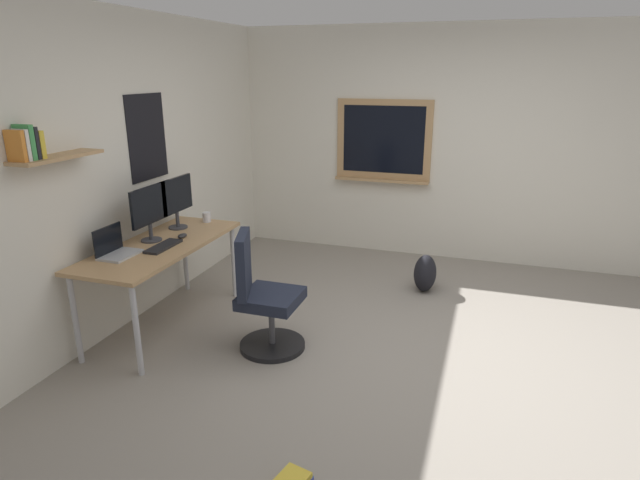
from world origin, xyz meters
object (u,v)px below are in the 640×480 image
(laptop, at_px, (115,249))
(monitor_primary, at_px, (149,210))
(desk, at_px, (161,251))
(monitor_secondary, at_px, (177,199))
(backpack, at_px, (425,273))
(coffee_mug, at_px, (207,217))
(keyboard, at_px, (163,246))
(office_chair, at_px, (263,300))
(computer_mouse, at_px, (182,236))

(laptop, xyz_separation_m, monitor_primary, (0.40, -0.05, 0.22))
(desk, distance_m, laptop, 0.41)
(desk, bearing_deg, monitor_secondary, 13.52)
(backpack, bearing_deg, laptop, 130.04)
(monitor_primary, height_order, coffee_mug, monitor_primary)
(monitor_primary, distance_m, keyboard, 0.34)
(monitor_primary, bearing_deg, monitor_secondary, 0.00)
(office_chair, xyz_separation_m, laptop, (-0.26, 1.11, 0.39))
(office_chair, bearing_deg, desk, 84.05)
(office_chair, relative_size, backpack, 2.56)
(laptop, bearing_deg, keyboard, -40.08)
(computer_mouse, bearing_deg, monitor_primary, 130.33)
(coffee_mug, xyz_separation_m, backpack, (0.76, -1.98, -0.60))
(monitor_primary, xyz_separation_m, coffee_mug, (0.66, -0.14, -0.22))
(desk, relative_size, coffee_mug, 17.44)
(desk, relative_size, monitor_secondary, 3.46)
(laptop, relative_size, coffee_mug, 3.37)
(keyboard, relative_size, computer_mouse, 3.56)
(keyboard, xyz_separation_m, coffee_mug, (0.78, 0.05, 0.04))
(coffee_mug, bearing_deg, desk, 177.39)
(laptop, bearing_deg, desk, -23.15)
(laptop, distance_m, keyboard, 0.37)
(laptop, height_order, backpack, laptop)
(office_chair, bearing_deg, computer_mouse, 71.11)
(laptop, xyz_separation_m, monitor_secondary, (0.80, -0.05, 0.22))
(computer_mouse, bearing_deg, office_chair, -108.89)
(monitor_secondary, distance_m, keyboard, 0.61)
(office_chair, height_order, laptop, laptop)
(office_chair, bearing_deg, backpack, -34.07)
(computer_mouse, bearing_deg, desk, 157.70)
(monitor_primary, xyz_separation_m, keyboard, (-0.12, -0.19, -0.26))
(laptop, bearing_deg, backpack, -49.96)
(backpack, bearing_deg, computer_mouse, 123.12)
(computer_mouse, bearing_deg, keyboard, 180.00)
(laptop, bearing_deg, monitor_primary, -6.86)
(office_chair, xyz_separation_m, computer_mouse, (0.30, 0.88, 0.35))
(monitor_primary, height_order, backpack, monitor_primary)
(desk, relative_size, computer_mouse, 15.43)
(office_chair, distance_m, computer_mouse, 0.99)
(laptop, height_order, keyboard, laptop)
(laptop, xyz_separation_m, coffee_mug, (1.06, -0.19, -0.01))
(computer_mouse, distance_m, coffee_mug, 0.51)
(monitor_primary, relative_size, computer_mouse, 4.46)
(laptop, distance_m, backpack, 2.89)
(monitor_primary, relative_size, keyboard, 1.25)
(laptop, relative_size, monitor_primary, 0.67)
(monitor_secondary, relative_size, keyboard, 1.25)
(desk, xyz_separation_m, computer_mouse, (0.20, -0.08, 0.09))
(keyboard, distance_m, backpack, 2.53)
(desk, distance_m, office_chair, 1.00)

